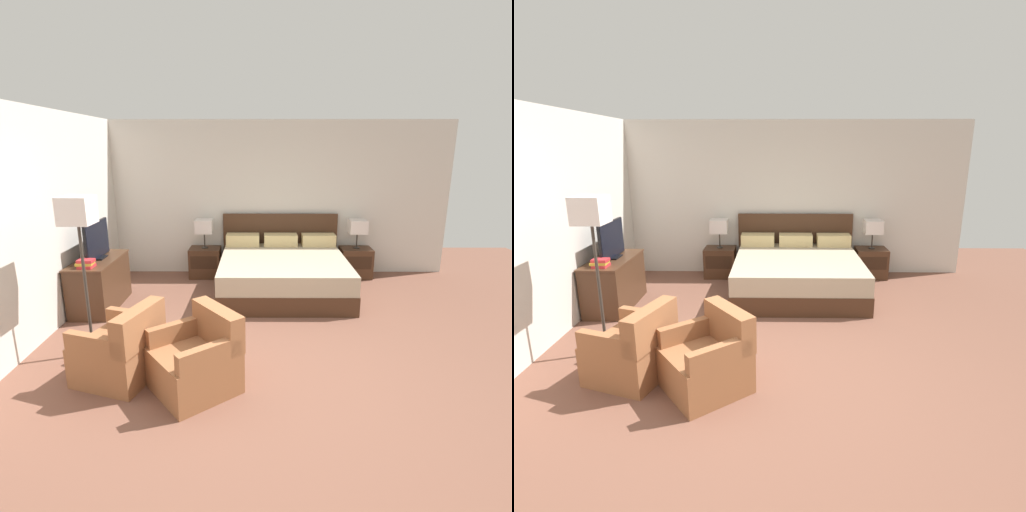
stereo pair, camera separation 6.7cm
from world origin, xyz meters
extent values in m
plane|color=brown|center=(0.00, 0.00, 0.00)|extent=(11.10, 11.10, 0.00)
cube|color=beige|center=(0.00, 3.73, 1.33)|extent=(6.47, 0.06, 2.67)
cube|color=beige|center=(-2.66, 1.55, 1.33)|extent=(0.06, 5.50, 2.67)
cube|color=#422819|center=(0.28, 2.62, 0.14)|extent=(1.94, 1.98, 0.28)
cube|color=tan|center=(0.28, 2.62, 0.42)|extent=(1.92, 1.96, 0.28)
cube|color=#422819|center=(0.28, 3.64, 0.54)|extent=(2.02, 0.05, 1.09)
cube|color=#D6BC7F|center=(-0.37, 3.44, 0.66)|extent=(0.57, 0.28, 0.20)
cube|color=#D6BC7F|center=(0.28, 3.44, 0.66)|extent=(0.57, 0.28, 0.20)
cube|color=#D6BC7F|center=(0.94, 3.44, 0.66)|extent=(0.57, 0.28, 0.20)
cube|color=#422819|center=(-1.04, 3.43, 0.26)|extent=(0.53, 0.43, 0.52)
cube|color=black|center=(-1.04, 3.21, 0.31)|extent=(0.45, 0.01, 0.23)
cube|color=#422819|center=(1.60, 3.43, 0.26)|extent=(0.53, 0.43, 0.52)
cube|color=black|center=(1.60, 3.21, 0.31)|extent=(0.45, 0.01, 0.23)
cylinder|color=#332D28|center=(-1.04, 3.43, 0.53)|extent=(0.11, 0.11, 0.02)
cylinder|color=#332D28|center=(-1.04, 3.43, 0.66)|extent=(0.02, 0.02, 0.25)
cube|color=silver|center=(-1.04, 3.43, 0.90)|extent=(0.30, 0.30, 0.23)
cylinder|color=#332D28|center=(1.60, 3.43, 0.53)|extent=(0.11, 0.11, 0.02)
cylinder|color=#332D28|center=(1.60, 3.43, 0.66)|extent=(0.02, 0.02, 0.25)
cube|color=silver|center=(1.60, 3.43, 0.90)|extent=(0.30, 0.30, 0.23)
cube|color=#422819|center=(-2.35, 2.02, 0.35)|extent=(0.51, 1.10, 0.71)
cube|color=#482C1C|center=(-2.35, 2.02, 0.69)|extent=(0.53, 1.14, 0.02)
cube|color=black|center=(-2.35, 2.06, 0.72)|extent=(0.18, 0.24, 0.02)
cube|color=black|center=(-2.35, 2.06, 0.97)|extent=(0.04, 0.77, 0.51)
cube|color=black|center=(-2.33, 2.06, 0.97)|extent=(0.01, 0.74, 0.49)
cube|color=#B7282D|center=(-2.33, 1.61, 0.73)|extent=(0.19, 0.19, 0.04)
cube|color=gold|center=(-2.35, 1.61, 0.76)|extent=(0.22, 0.20, 0.03)
cube|color=#B7282D|center=(-2.33, 1.61, 0.80)|extent=(0.20, 0.15, 0.04)
cube|color=#935B38|center=(-1.48, 0.21, 0.20)|extent=(0.86, 0.86, 0.40)
cube|color=#935B38|center=(-1.23, 0.12, 0.58)|extent=(0.36, 0.70, 0.36)
cube|color=#935B38|center=(-1.58, -0.07, 0.49)|extent=(0.62, 0.28, 0.18)
cube|color=#935B38|center=(-1.39, 0.49, 0.49)|extent=(0.62, 0.28, 0.18)
cube|color=#935B38|center=(-0.70, -0.01, 0.20)|extent=(0.95, 0.95, 0.40)
cube|color=#935B38|center=(-0.49, 0.16, 0.58)|extent=(0.55, 0.63, 0.36)
cube|color=#935B38|center=(-0.52, -0.24, 0.49)|extent=(0.55, 0.46, 0.18)
cube|color=#935B38|center=(-0.89, 0.22, 0.49)|extent=(0.55, 0.46, 0.18)
cylinder|color=#332D28|center=(-1.93, 0.65, 0.01)|extent=(0.28, 0.28, 0.02)
cylinder|color=#332D28|center=(-1.93, 0.65, 0.74)|extent=(0.03, 0.03, 1.44)
cube|color=silver|center=(-1.93, 0.65, 1.60)|extent=(0.31, 0.31, 0.28)
camera|label=1|loc=(-0.11, -3.32, 2.21)|focal=28.00mm
camera|label=2|loc=(-0.04, -3.32, 2.21)|focal=28.00mm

